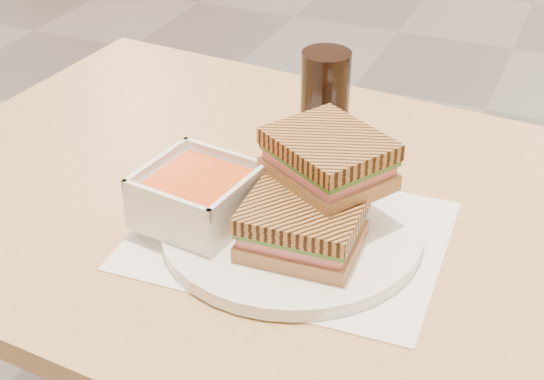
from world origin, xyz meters
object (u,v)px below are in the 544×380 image
at_px(main_table, 349,294).
at_px(panini_lower, 302,227).
at_px(soup_bowl, 198,198).
at_px(plate, 292,229).
at_px(cola_glass, 325,102).

distance_m(main_table, panini_lower, 0.19).
distance_m(soup_bowl, panini_lower, 0.13).
bearing_deg(main_table, soup_bowl, -150.43).
bearing_deg(plate, cola_glass, 100.33).
bearing_deg(plate, main_table, 47.41).
xyz_separation_m(main_table, soup_bowl, (-0.16, -0.09, 0.16)).
relative_size(main_table, plate, 4.16).
xyz_separation_m(plate, cola_glass, (-0.04, 0.21, 0.06)).
bearing_deg(cola_glass, plate, -79.67).
relative_size(plate, soup_bowl, 2.24).
bearing_deg(plate, panini_lower, -55.02).
bearing_deg(main_table, plate, -132.59).
height_order(soup_bowl, panini_lower, soup_bowl).
distance_m(main_table, cola_glass, 0.26).
bearing_deg(panini_lower, cola_glass, 104.61).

